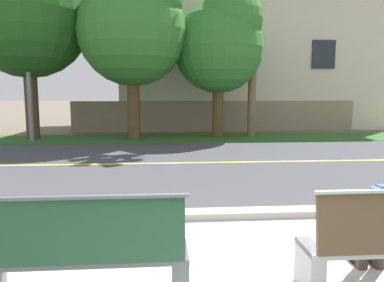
{
  "coord_description": "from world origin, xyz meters",
  "views": [
    {
      "loc": [
        -0.72,
        -2.75,
        1.81
      ],
      "look_at": [
        -0.25,
        3.32,
        1.0
      ],
      "focal_mm": 34.51,
      "sensor_mm": 36.0,
      "label": 1
    }
  ],
  "objects_px": {
    "shade_tree_centre": "(222,42)",
    "streetlamp": "(28,33)",
    "shade_tree_far_left": "(29,5)",
    "bench_left": "(83,255)",
    "shade_tree_left": "(135,23)"
  },
  "relations": [
    {
      "from": "bench_left",
      "to": "streetlamp",
      "type": "distance_m",
      "value": 12.43
    },
    {
      "from": "shade_tree_far_left",
      "to": "bench_left",
      "type": "bearing_deg",
      "value": -69.95
    },
    {
      "from": "shade_tree_centre",
      "to": "streetlamp",
      "type": "bearing_deg",
      "value": -175.68
    },
    {
      "from": "bench_left",
      "to": "streetlamp",
      "type": "bearing_deg",
      "value": 110.56
    },
    {
      "from": "bench_left",
      "to": "shade_tree_far_left",
      "type": "distance_m",
      "value": 13.21
    },
    {
      "from": "bench_left",
      "to": "shade_tree_far_left",
      "type": "height_order",
      "value": "shade_tree_far_left"
    },
    {
      "from": "streetlamp",
      "to": "shade_tree_centre",
      "type": "xyz_separation_m",
      "value": [
        7.17,
        0.54,
        -0.16
      ]
    },
    {
      "from": "shade_tree_far_left",
      "to": "shade_tree_centre",
      "type": "relative_size",
      "value": 1.32
    },
    {
      "from": "shade_tree_far_left",
      "to": "shade_tree_left",
      "type": "relative_size",
      "value": 1.15
    },
    {
      "from": "shade_tree_far_left",
      "to": "shade_tree_centre",
      "type": "height_order",
      "value": "shade_tree_far_left"
    },
    {
      "from": "shade_tree_centre",
      "to": "shade_tree_left",
      "type": "bearing_deg",
      "value": -170.41
    },
    {
      "from": "shade_tree_left",
      "to": "shade_tree_centre",
      "type": "height_order",
      "value": "shade_tree_left"
    },
    {
      "from": "streetlamp",
      "to": "shade_tree_left",
      "type": "xyz_separation_m",
      "value": [
        3.86,
        -0.02,
        0.41
      ]
    },
    {
      "from": "bench_left",
      "to": "streetlamp",
      "type": "relative_size",
      "value": 0.26
    },
    {
      "from": "streetlamp",
      "to": "shade_tree_centre",
      "type": "height_order",
      "value": "streetlamp"
    }
  ]
}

